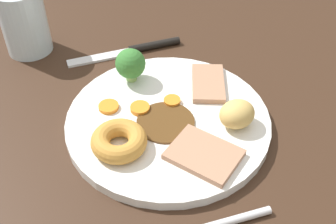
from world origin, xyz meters
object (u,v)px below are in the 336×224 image
Objects in this scene: carrot_coin_back at (109,107)px; roast_potato_left at (237,114)px; meat_slice_main at (204,155)px; broccoli_floret at (130,64)px; dinner_plate at (168,121)px; meat_slice_under at (208,83)px; carrot_coin_front at (139,107)px; water_glass at (24,21)px; carrot_coin_side at (172,101)px; yorkshire_pudding at (119,141)px; knife at (135,49)px.

roast_potato_left is at bearing -118.98° from carrot_coin_back.
broccoli_floret reaches higher than meat_slice_main.
carrot_coin_back is at bearing 58.37° from dinner_plate.
carrot_coin_front is (-1.63, 10.56, -0.08)cm from meat_slice_under.
meat_slice_under is 1.60× the size of broccoli_floret.
carrot_coin_front is 0.96× the size of carrot_coin_back.
broccoli_floret is 0.48× the size of water_glass.
carrot_coin_back is (8.18, 14.78, -1.50)cm from roast_potato_left.
meat_slice_under is 8.49cm from roast_potato_left.
carrot_coin_side reaches higher than dinner_plate.
carrot_coin_back is at bearing 69.67° from carrot_coin_front.
yorkshire_pudding reaches higher than carrot_coin_front.
yorkshire_pudding is at bearing 117.11° from meat_slice_under.
dinner_plate is 8.20cm from carrot_coin_back.
dinner_plate is 3.31× the size of meat_slice_main.
carrot_coin_back is (-0.19, 14.44, -0.14)cm from meat_slice_under.
knife is at bearing -20.07° from yorkshire_pudding.
water_glass is at bearing 38.77° from carrot_coin_side.
yorkshire_pudding is at bearing 177.49° from carrot_coin_back.
meat_slice_main reaches higher than carrot_coin_front.
meat_slice_under reaches higher than carrot_coin_back.
meat_slice_main is 1.63× the size of broccoli_floret.
meat_slice_main is at bearing -166.32° from dinner_plate.
roast_potato_left reaches higher than carrot_coin_front.
carrot_coin_side is 0.46× the size of broccoli_floret.
carrot_coin_side is (-1.80, 6.05, -0.09)cm from meat_slice_under.
meat_slice_under is at bearing -62.89° from yorkshire_pudding.
water_glass is (21.15, 16.99, 3.50)cm from carrot_coin_side.
roast_potato_left is 23.01cm from knife.
broccoli_floret is 19.62cm from water_glass.
meat_slice_main is 2.99× the size of carrot_coin_back.
meat_slice_under is at bearing -89.23° from carrot_coin_back.
meat_slice_under reaches higher than knife.
meat_slice_under is 3.49× the size of carrot_coin_side.
broccoli_floret is (17.00, 4.32, 2.35)cm from meat_slice_main.
meat_slice_under is 2.93× the size of carrot_coin_back.
knife is at bearing -18.19° from broccoli_floret.
carrot_coin_side is 27.35cm from water_glass.
broccoli_floret is at bearing 14.77° from dinner_plate.
roast_potato_left reaches higher than knife.
dinner_plate is at bearing 120.74° from meat_slice_under.
meat_slice_under is (12.22, -5.62, 0.00)cm from meat_slice_main.
roast_potato_left is 12.91cm from carrot_coin_front.
dinner_plate is 8.10cm from yorkshire_pudding.
carrot_coin_front is at bearing 174.46° from broccoli_floret.
carrot_coin_side is at bearing 44.17° from roast_potato_left.
yorkshire_pudding is 3.02× the size of carrot_coin_side.
yorkshire_pudding is at bearing 86.88° from roast_potato_left.
roast_potato_left is 1.80× the size of carrot_coin_front.
carrot_coin_back is (7.36, -0.32, -0.88)cm from yorkshire_pudding.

